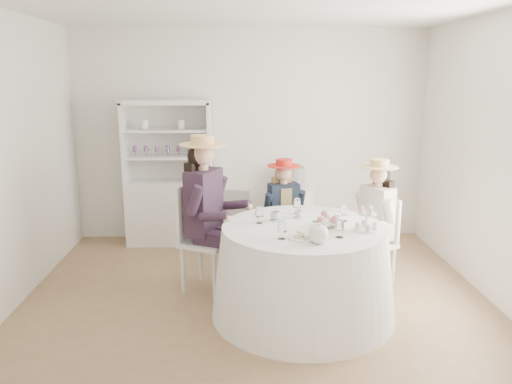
{
  "coord_description": "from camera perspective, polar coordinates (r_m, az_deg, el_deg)",
  "views": [
    {
      "loc": [
        -0.18,
        -4.45,
        2.13
      ],
      "look_at": [
        0.0,
        0.1,
        1.05
      ],
      "focal_mm": 35.0,
      "sensor_mm": 36.0,
      "label": 1
    }
  ],
  "objects": [
    {
      "name": "ground",
      "position": [
        4.93,
        0.05,
        -12.22
      ],
      "size": [
        4.5,
        4.5,
        0.0
      ],
      "primitive_type": "plane",
      "color": "olive",
      "rests_on": "ground"
    },
    {
      "name": "ceiling",
      "position": [
        4.49,
        0.05,
        20.64
      ],
      "size": [
        4.5,
        4.5,
        0.0
      ],
      "primitive_type": "plane",
      "rotation": [
        3.14,
        0.0,
        0.0
      ],
      "color": "white",
      "rests_on": "wall_back"
    },
    {
      "name": "wall_back",
      "position": [
        6.5,
        -0.66,
        6.44
      ],
      "size": [
        4.5,
        0.0,
        4.5
      ],
      "primitive_type": "plane",
      "rotation": [
        1.57,
        0.0,
        0.0
      ],
      "color": "silver",
      "rests_on": "ground"
    },
    {
      "name": "wall_front",
      "position": [
        2.58,
        1.83,
        -4.26
      ],
      "size": [
        4.5,
        0.0,
        4.5
      ],
      "primitive_type": "plane",
      "rotation": [
        -1.57,
        0.0,
        0.0
      ],
      "color": "silver",
      "rests_on": "ground"
    },
    {
      "name": "wall_left",
      "position": [
        4.97,
        -26.89,
        2.87
      ],
      "size": [
        0.0,
        4.5,
        4.5
      ],
      "primitive_type": "plane",
      "rotation": [
        1.57,
        0.0,
        1.57
      ],
      "color": "silver",
      "rests_on": "ground"
    },
    {
      "name": "wall_right",
      "position": [
        5.13,
        26.1,
        3.23
      ],
      "size": [
        0.0,
        4.5,
        4.5
      ],
      "primitive_type": "plane",
      "rotation": [
        1.57,
        0.0,
        -1.57
      ],
      "color": "silver",
      "rests_on": "ground"
    },
    {
      "name": "tea_table",
      "position": [
        4.54,
        5.39,
        -8.95
      ],
      "size": [
        1.64,
        1.64,
        0.83
      ],
      "rotation": [
        0.0,
        0.0,
        -0.15
      ],
      "color": "white",
      "rests_on": "ground"
    },
    {
      "name": "hutch",
      "position": [
        6.44,
        -9.83,
        -0.15
      ],
      "size": [
        1.1,
        0.46,
        1.82
      ],
      "rotation": [
        0.0,
        0.0,
        0.05
      ],
      "color": "silver",
      "rests_on": "ground"
    },
    {
      "name": "side_table",
      "position": [
        6.49,
        4.16,
        -2.71
      ],
      "size": [
        0.58,
        0.58,
        0.68
      ],
      "primitive_type": "cube",
      "rotation": [
        0.0,
        0.0,
        -0.42
      ],
      "color": "silver",
      "rests_on": "ground"
    },
    {
      "name": "hatbox",
      "position": [
        6.37,
        4.23,
        1.54
      ],
      "size": [
        0.36,
        0.36,
        0.3
      ],
      "primitive_type": "cylinder",
      "rotation": [
        0.0,
        0.0,
        0.22
      ],
      "color": "black",
      "rests_on": "side_table"
    },
    {
      "name": "guest_left",
      "position": [
        4.89,
        -5.7,
        -1.51
      ],
      "size": [
        0.66,
        0.6,
        1.56
      ],
      "rotation": [
        0.0,
        0.0,
        1.11
      ],
      "color": "silver",
      "rests_on": "ground"
    },
    {
      "name": "guest_mid",
      "position": [
        5.42,
        3.21,
        -1.91
      ],
      "size": [
        0.47,
        0.5,
        1.25
      ],
      "rotation": [
        0.0,
        0.0,
        0.24
      ],
      "color": "silver",
      "rests_on": "ground"
    },
    {
      "name": "guest_right",
      "position": [
        5.21,
        13.45,
        -2.56
      ],
      "size": [
        0.56,
        0.51,
        1.31
      ],
      "rotation": [
        0.0,
        0.0,
        -1.05
      ],
      "color": "silver",
      "rests_on": "ground"
    },
    {
      "name": "spare_chair",
      "position": [
        5.8,
        -1.95,
        -3.37
      ],
      "size": [
        0.46,
        0.46,
        0.86
      ],
      "rotation": [
        0.0,
        0.0,
        2.77
      ],
      "color": "silver",
      "rests_on": "ground"
    },
    {
      "name": "teacup_a",
      "position": [
        4.54,
        2.22,
        -2.83
      ],
      "size": [
        0.11,
        0.11,
        0.07
      ],
      "primitive_type": "imported",
      "rotation": [
        0.0,
        0.0,
        -0.16
      ],
      "color": "white",
      "rests_on": "tea_table"
    },
    {
      "name": "teacup_b",
      "position": [
        4.63,
        4.9,
        -2.58
      ],
      "size": [
        0.09,
        0.09,
        0.07
      ],
      "primitive_type": "imported",
      "rotation": [
        0.0,
        0.0,
        -0.32
      ],
      "color": "white",
      "rests_on": "tea_table"
    },
    {
      "name": "teacup_c",
      "position": [
        4.5,
        9.17,
        -3.21
      ],
      "size": [
        0.08,
        0.08,
        0.06
      ],
      "primitive_type": "imported",
      "rotation": [
        0.0,
        0.0,
        0.05
      ],
      "color": "white",
      "rests_on": "tea_table"
    },
    {
      "name": "flower_bowl",
      "position": [
        4.4,
        8.33,
        -3.61
      ],
      "size": [
        0.22,
        0.22,
        0.05
      ],
      "primitive_type": "imported",
      "rotation": [
        0.0,
        0.0,
        0.0
      ],
      "color": "white",
      "rests_on": "tea_table"
    },
    {
      "name": "flower_arrangement",
      "position": [
        4.31,
        8.15,
        -3.09
      ],
      "size": [
        0.18,
        0.19,
        0.07
      ],
      "rotation": [
        0.0,
        0.0,
        0.27
      ],
      "color": "#CD6673",
      "rests_on": "tea_table"
    },
    {
      "name": "table_teapot",
      "position": [
        3.97,
        7.21,
        -4.8
      ],
      "size": [
        0.23,
        0.16,
        0.17
      ],
      "rotation": [
        0.0,
        0.0,
        0.06
      ],
      "color": "white",
      "rests_on": "tea_table"
    },
    {
      "name": "sandwich_plate",
      "position": [
        4.08,
        5.46,
        -5.09
      ],
      "size": [
        0.25,
        0.25,
        0.05
      ],
      "rotation": [
        0.0,
        0.0,
        0.31
      ],
      "color": "white",
      "rests_on": "tea_table"
    },
    {
      "name": "cupcake_stand",
      "position": [
        4.34,
        12.51,
        -3.34
      ],
      "size": [
        0.22,
        0.22,
        0.21
      ],
      "rotation": [
        0.0,
        0.0,
        -0.37
      ],
      "color": "white",
      "rests_on": "tea_table"
    },
    {
      "name": "stemware_set",
      "position": [
        4.38,
        5.53,
        -2.98
      ],
      "size": [
        0.85,
        0.82,
        0.15
      ],
      "color": "white",
      "rests_on": "tea_table"
    }
  ]
}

